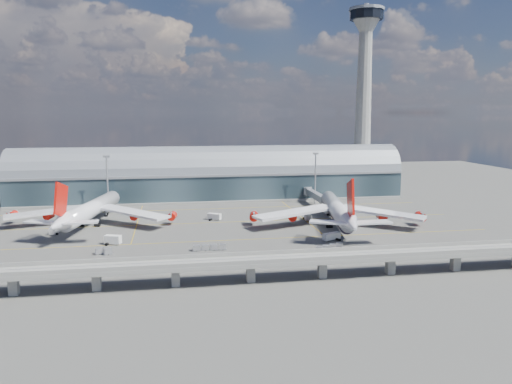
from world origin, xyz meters
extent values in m
plane|color=#474744|center=(0.00, 0.00, 0.00)|extent=(500.00, 500.00, 0.00)
cube|color=gold|center=(0.00, -10.00, 0.01)|extent=(200.00, 0.25, 0.01)
cube|color=gold|center=(0.00, 20.00, 0.01)|extent=(200.00, 0.25, 0.01)
cube|color=gold|center=(0.00, 50.00, 0.01)|extent=(200.00, 0.25, 0.01)
cube|color=gold|center=(-35.00, 30.00, 0.01)|extent=(0.25, 80.00, 0.01)
cube|color=gold|center=(35.00, 30.00, 0.01)|extent=(0.25, 80.00, 0.01)
cube|color=#1E2C33|center=(0.00, 78.00, 7.00)|extent=(200.00, 28.00, 14.00)
cylinder|color=gray|center=(0.00, 78.00, 14.00)|extent=(200.00, 28.00, 28.00)
cube|color=gray|center=(0.00, 64.00, 14.00)|extent=(200.00, 1.00, 1.20)
cube|color=gray|center=(0.00, 78.00, 0.60)|extent=(200.00, 30.00, 1.20)
cube|color=gray|center=(85.00, 83.00, 4.00)|extent=(18.00, 18.00, 8.00)
cone|color=gray|center=(85.00, 83.00, 45.00)|extent=(10.00, 10.00, 90.00)
cone|color=gray|center=(85.00, 83.00, 92.00)|extent=(16.00, 16.00, 8.00)
cylinder|color=black|center=(85.00, 83.00, 97.00)|extent=(18.00, 18.00, 5.00)
cylinder|color=gray|center=(85.00, 83.00, 100.00)|extent=(19.00, 19.00, 1.50)
cylinder|color=gray|center=(85.00, 83.00, 101.50)|extent=(2.40, 2.40, 3.00)
cube|color=gray|center=(0.00, -55.00, 5.50)|extent=(220.00, 8.50, 1.20)
cube|color=gray|center=(0.00, -59.00, 6.60)|extent=(220.00, 0.40, 1.20)
cube|color=gray|center=(0.00, -51.00, 6.60)|extent=(220.00, 0.40, 1.20)
cube|color=gray|center=(0.00, -56.50, 6.15)|extent=(220.00, 0.12, 0.12)
cube|color=gray|center=(0.00, -53.50, 6.15)|extent=(220.00, 0.12, 0.12)
cube|color=gray|center=(-60.00, -55.00, 2.50)|extent=(2.20, 2.20, 5.00)
cube|color=gray|center=(-40.00, -55.00, 2.50)|extent=(2.20, 2.20, 5.00)
cube|color=gray|center=(-20.00, -55.00, 2.50)|extent=(2.20, 2.20, 5.00)
cube|color=gray|center=(0.00, -55.00, 2.50)|extent=(2.20, 2.20, 5.00)
cube|color=gray|center=(20.00, -55.00, 2.50)|extent=(2.20, 2.20, 5.00)
cube|color=gray|center=(40.00, -55.00, 2.50)|extent=(2.20, 2.20, 5.00)
cube|color=gray|center=(60.00, -55.00, 2.50)|extent=(2.20, 2.20, 5.00)
cylinder|color=gray|center=(-50.00, 55.00, 12.50)|extent=(0.70, 0.70, 25.00)
cube|color=gray|center=(-50.00, 55.00, 25.20)|extent=(3.00, 0.40, 1.00)
cylinder|color=gray|center=(50.00, 55.00, 12.50)|extent=(0.70, 0.70, 25.00)
cube|color=gray|center=(50.00, 55.00, 25.20)|extent=(3.00, 0.40, 1.00)
cylinder|color=white|center=(-52.89, 25.07, 6.33)|extent=(16.91, 54.42, 6.54)
cone|color=white|center=(-47.05, 54.65, 6.33)|extent=(8.00, 9.28, 6.54)
cone|color=white|center=(-59.13, -6.51, 7.15)|extent=(8.79, 13.29, 6.54)
cube|color=red|center=(-58.53, -3.51, 15.22)|extent=(3.07, 12.12, 13.53)
cube|color=white|center=(-70.06, 26.38, 5.52)|extent=(33.89, 17.36, 2.64)
cube|color=white|center=(-36.51, 19.76, 5.52)|extent=(30.69, 27.14, 2.64)
cylinder|color=red|center=(-70.28, 28.51, 3.68)|extent=(4.20, 5.64, 3.27)
cylinder|color=red|center=(-85.20, 31.46, 3.68)|extent=(4.20, 5.64, 3.27)
cylinder|color=red|center=(-35.49, 21.64, 3.68)|extent=(4.20, 5.64, 3.27)
cylinder|color=red|center=(-20.58, 18.69, 3.68)|extent=(4.20, 5.64, 3.27)
cylinder|color=gray|center=(-49.19, 43.81, 1.53)|extent=(0.51, 0.51, 3.06)
cylinder|color=gray|center=(-56.89, 21.70, 1.53)|extent=(0.61, 0.61, 3.06)
cylinder|color=gray|center=(-50.47, 20.43, 1.53)|extent=(0.61, 0.61, 3.06)
cylinder|color=black|center=(-56.89, 21.70, 0.56)|extent=(2.50, 1.94, 1.53)
cylinder|color=black|center=(-50.47, 20.43, 0.56)|extent=(2.50, 1.94, 1.53)
cylinder|color=white|center=(45.14, 6.82, 6.58)|extent=(15.85, 54.21, 6.47)
cone|color=white|center=(50.47, 36.65, 6.58)|extent=(7.93, 9.92, 6.47)
cone|color=white|center=(39.41, -25.20, 7.47)|extent=(8.72, 14.31, 6.47)
cube|color=red|center=(40.00, -21.91, 15.94)|extent=(3.11, 13.26, 14.76)
cube|color=white|center=(27.56, 7.70, 5.69)|extent=(34.75, 18.81, 2.76)
cube|color=white|center=(61.93, 1.56, 5.69)|extent=(31.96, 27.78, 2.76)
cylinder|color=black|center=(45.14, 6.82, 4.80)|extent=(13.93, 48.60, 5.50)
cylinder|color=red|center=(27.32, 10.01, 3.68)|extent=(4.49, 6.12, 3.57)
cylinder|color=red|center=(12.04, 12.74, 3.68)|extent=(4.49, 6.12, 3.57)
cylinder|color=red|center=(62.96, 3.64, 3.68)|extent=(4.49, 6.12, 3.57)
cylinder|color=red|center=(78.24, 0.91, 3.68)|extent=(4.49, 6.12, 3.57)
cylinder|color=gray|center=(48.48, 25.54, 1.67)|extent=(0.56, 0.56, 3.34)
cylinder|color=gray|center=(40.84, 3.06, 1.67)|extent=(0.67, 0.67, 3.34)
cylinder|color=gray|center=(47.87, 1.81, 1.67)|extent=(0.67, 0.67, 3.34)
cylinder|color=black|center=(40.84, 3.06, 0.61)|extent=(2.71, 2.08, 1.67)
cylinder|color=black|center=(47.87, 1.81, 0.61)|extent=(2.71, 2.08, 1.67)
cube|color=gray|center=(-49.39, 52.00, 5.20)|extent=(3.00, 24.00, 3.00)
cube|color=gray|center=(-49.39, 40.00, 5.20)|extent=(3.60, 3.60, 3.40)
cylinder|color=gray|center=(-49.39, 64.00, 5.20)|extent=(4.40, 4.40, 4.00)
cylinder|color=gray|center=(-49.39, 40.00, 1.70)|extent=(0.50, 0.50, 3.40)
cylinder|color=black|center=(-49.39, 40.00, 0.35)|extent=(1.40, 0.80, 0.80)
cube|color=gray|center=(48.64, 50.00, 5.20)|extent=(3.00, 28.00, 3.00)
cube|color=gray|center=(48.64, 36.00, 5.20)|extent=(3.60, 3.60, 3.40)
cylinder|color=gray|center=(48.64, 64.00, 5.20)|extent=(4.40, 4.40, 4.00)
cylinder|color=gray|center=(48.64, 36.00, 1.70)|extent=(0.50, 0.50, 3.40)
cylinder|color=black|center=(48.64, 36.00, 0.35)|extent=(1.40, 0.80, 0.80)
cube|color=silver|center=(-64.36, 10.72, 1.51)|extent=(3.12, 6.87, 2.46)
cylinder|color=black|center=(-64.66, 12.81, 0.43)|extent=(2.46, 1.19, 0.85)
cylinder|color=black|center=(-64.05, 8.62, 0.43)|extent=(2.46, 1.19, 0.85)
cube|color=silver|center=(-41.06, -9.06, 1.77)|extent=(6.06, 4.21, 2.88)
cylinder|color=black|center=(-39.39, -8.48, 0.50)|extent=(1.84, 2.94, 1.00)
cylinder|color=black|center=(-42.73, -9.64, 0.50)|extent=(1.84, 2.94, 1.00)
cube|color=silver|center=(35.51, -15.89, 1.43)|extent=(7.35, 5.00, 2.33)
cylinder|color=black|center=(37.57, -16.90, 0.40)|extent=(1.71, 2.37, 0.81)
cylinder|color=black|center=(33.45, -14.88, 0.40)|extent=(1.71, 2.37, 0.81)
cube|color=silver|center=(35.95, 18.39, 1.53)|extent=(2.81, 5.94, 2.49)
cylinder|color=black|center=(35.75, 20.21, 0.43)|extent=(2.47, 1.12, 0.86)
cylinder|color=black|center=(36.15, 16.56, 0.43)|extent=(2.47, 1.12, 0.86)
cube|color=silver|center=(48.90, 27.50, 1.82)|extent=(3.98, 6.18, 2.96)
cylinder|color=black|center=(49.36, 29.26, 0.51)|extent=(3.02, 1.72, 1.03)
cylinder|color=black|center=(48.44, 25.73, 0.51)|extent=(3.02, 1.72, 1.03)
cube|color=silver|center=(-2.98, 25.04, 1.54)|extent=(6.08, 4.91, 2.50)
cylinder|color=black|center=(-1.41, 26.00, 0.43)|extent=(2.00, 2.50, 0.87)
cylinder|color=black|center=(-4.56, 24.07, 0.43)|extent=(2.00, 2.50, 0.87)
cube|color=gray|center=(-44.09, -20.74, 0.29)|extent=(3.18, 2.60, 0.34)
cube|color=#A9A9AE|center=(-44.09, -20.74, 1.20)|extent=(2.71, 2.35, 1.72)
cube|color=gray|center=(-41.26, -21.67, 0.29)|extent=(3.18, 2.60, 0.34)
cube|color=#A9A9AE|center=(-41.26, -21.67, 1.20)|extent=(2.71, 2.35, 1.72)
cube|color=gray|center=(-12.93, -22.08, 0.28)|extent=(2.67, 1.79, 0.33)
cube|color=#A9A9AE|center=(-12.93, -22.08, 1.16)|extent=(2.23, 1.68, 1.66)
cube|color=gray|center=(-10.06, -22.10, 0.28)|extent=(2.67, 1.79, 0.33)
cube|color=#A9A9AE|center=(-10.06, -22.10, 1.16)|extent=(2.23, 1.68, 1.66)
cube|color=gray|center=(-7.18, -22.12, 0.28)|extent=(2.67, 1.79, 0.33)
cube|color=#A9A9AE|center=(-7.18, -22.12, 1.16)|extent=(2.23, 1.68, 1.66)
cube|color=gray|center=(-4.31, -22.15, 0.28)|extent=(2.67, 1.79, 0.33)
cube|color=#A9A9AE|center=(-4.31, -22.15, 1.16)|extent=(2.23, 1.68, 1.66)
cube|color=gray|center=(26.46, -30.51, 0.28)|extent=(3.11, 2.61, 0.33)
cube|color=#A9A9AE|center=(26.46, -30.51, 1.16)|extent=(2.66, 2.35, 1.66)
cube|color=gray|center=(29.14, -29.47, 0.28)|extent=(3.11, 2.61, 0.33)
cube|color=#A9A9AE|center=(29.14, -29.47, 1.16)|extent=(2.66, 2.35, 1.66)
cube|color=gray|center=(31.82, -28.43, 0.28)|extent=(3.11, 2.61, 0.33)
cube|color=#A9A9AE|center=(31.82, -28.43, 1.16)|extent=(2.66, 2.35, 1.66)
cube|color=gray|center=(34.50, -27.39, 0.28)|extent=(3.11, 2.61, 0.33)
cube|color=#A9A9AE|center=(34.50, -27.39, 1.16)|extent=(2.66, 2.35, 1.66)
camera|label=1|loc=(-20.09, -182.62, 45.09)|focal=35.00mm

